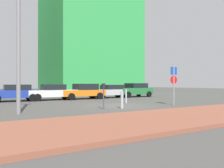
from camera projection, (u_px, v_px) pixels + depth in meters
The scene contains 13 objects.
ground_plane at pixel (116, 106), 16.16m from camera, with size 120.00×120.00×0.00m, color #4C4947.
sidewalk_brick at pixel (194, 115), 10.74m from camera, with size 40.00×4.45×0.14m, color #93513D.
parked_car_blue at pixel (15, 92), 19.98m from camera, with size 4.09×2.21×1.42m.
parked_car_white at pixel (53, 92), 21.58m from camera, with size 4.57×2.11×1.43m.
parked_car_orange at pixel (83, 91), 22.91m from camera, with size 4.33×1.95×1.49m.
parked_car_silver at pixel (111, 91), 24.85m from camera, with size 4.47×2.04×1.37m.
parked_car_green at pixel (134, 90), 26.62m from camera, with size 4.38×2.12×1.54m.
parking_sign_post at pixel (174, 81), 16.61m from camera, with size 0.60×0.10×2.71m.
parking_meter at pixel (104, 93), 13.83m from camera, with size 0.18×0.14×1.51m.
street_lamp at pixel (18, 36), 11.69m from camera, with size 0.70×0.36×6.53m.
traffic_bollard_near at pixel (126, 96), 18.23m from camera, with size 0.12×0.12×1.06m, color #B7B7BC.
traffic_bollard_mid at pixel (122, 100), 14.28m from camera, with size 0.16×0.16×1.02m, color #B7B7BC.
building_colorful_midrise at pixel (89, 22), 46.50m from camera, with size 16.28×14.25×27.19m, color green.
Camera 1 is at (-8.90, -13.49, 1.51)m, focal length 37.88 mm.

